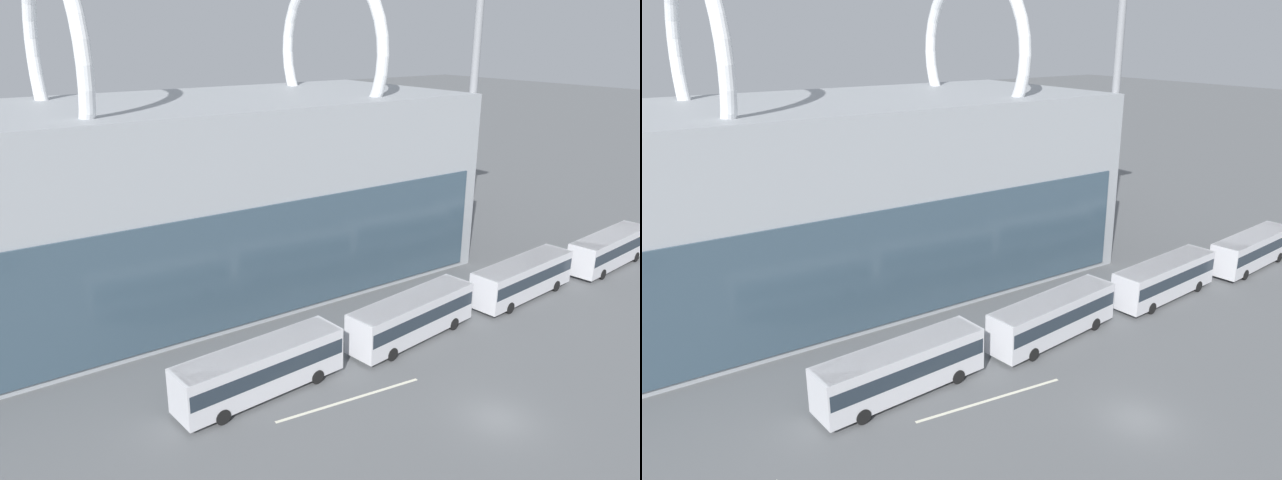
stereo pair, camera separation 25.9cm
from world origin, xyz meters
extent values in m
plane|color=slate|center=(0.00, 0.00, 0.00)|extent=(440.00, 440.00, 0.00)
torus|color=white|center=(-16.12, 30.10, 20.31)|extent=(1.10, 16.62, 16.62)
torus|color=white|center=(8.99, 30.10, 20.31)|extent=(1.10, 16.62, 16.62)
cylinder|color=white|center=(-15.55, 46.42, 5.59)|extent=(7.24, 30.37, 5.43)
sphere|color=white|center=(-16.45, 31.39, 5.59)|extent=(5.33, 5.33, 5.33)
cone|color=white|center=(-14.64, 61.44, 5.59)|extent=(5.55, 6.90, 5.16)
cube|color=white|center=(-15.44, 48.25, 4.64)|extent=(37.43, 5.98, 0.35)
cylinder|color=gray|center=(-5.02, 47.62, 3.36)|extent=(2.26, 3.60, 2.05)
cube|color=#1E4799|center=(-14.69, 60.70, 10.25)|extent=(0.72, 5.40, 7.69)
cube|color=white|center=(-14.69, 60.70, 6.13)|extent=(14.30, 4.04, 0.28)
cylinder|color=gray|center=(-16.16, 36.34, 2.80)|extent=(0.36, 0.36, 4.49)
cylinder|color=black|center=(-16.16, 36.34, 0.55)|extent=(0.52, 1.13, 1.10)
cylinder|color=gray|center=(-11.91, 48.03, 2.80)|extent=(0.36, 0.36, 4.49)
cylinder|color=black|center=(-11.91, 48.03, 0.55)|extent=(0.52, 1.13, 1.10)
cylinder|color=gray|center=(-18.96, 48.46, 2.80)|extent=(0.36, 0.36, 4.49)
cylinder|color=black|center=(-18.96, 48.46, 0.55)|extent=(0.52, 1.13, 1.10)
cylinder|color=silver|center=(32.28, 52.56, 4.83)|extent=(5.37, 31.39, 4.65)
sphere|color=silver|center=(31.92, 36.92, 4.83)|extent=(4.56, 4.56, 4.56)
cone|color=silver|center=(32.64, 68.20, 4.83)|extent=(4.57, 6.97, 4.42)
cube|color=silver|center=(32.32, 54.47, 4.02)|extent=(33.02, 4.74, 0.35)
cylinder|color=gray|center=(41.54, 54.25, 2.55)|extent=(2.51, 3.50, 2.43)
cylinder|color=gray|center=(23.10, 54.68, 2.55)|extent=(2.51, 3.50, 2.43)
cube|color=#19724C|center=(32.62, 67.44, 9.78)|extent=(0.54, 5.97, 8.51)
cube|color=silver|center=(32.62, 67.44, 5.29)|extent=(12.16, 3.48, 0.28)
cylinder|color=gray|center=(32.04, 42.07, 2.46)|extent=(0.36, 0.36, 3.81)
cylinder|color=black|center=(32.04, 42.07, 0.55)|extent=(0.48, 1.11, 1.10)
cylinder|color=gray|center=(35.34, 54.40, 2.46)|extent=(0.36, 0.36, 3.81)
cylinder|color=black|center=(35.34, 54.40, 0.55)|extent=(0.48, 1.11, 1.10)
cylinder|color=gray|center=(29.30, 54.54, 2.46)|extent=(0.36, 0.36, 3.81)
cylinder|color=black|center=(29.30, 54.54, 0.55)|extent=(0.48, 1.11, 1.10)
cube|color=silver|center=(-10.43, 10.61, 1.87)|extent=(11.85, 3.56, 2.99)
cube|color=#232D38|center=(-10.43, 10.61, 2.17)|extent=(11.62, 3.57, 1.05)
cube|color=silver|center=(-10.43, 10.61, 3.31)|extent=(11.49, 3.45, 0.12)
cylinder|color=black|center=(-6.91, 12.13, 0.50)|extent=(1.02, 0.37, 1.00)
cylinder|color=black|center=(-6.73, 9.61, 0.50)|extent=(1.02, 0.37, 1.00)
cylinder|color=black|center=(-14.13, 11.60, 0.50)|extent=(1.02, 0.37, 1.00)
cylinder|color=black|center=(-13.95, 9.09, 0.50)|extent=(1.02, 0.37, 1.00)
cube|color=silver|center=(2.83, 10.77, 1.87)|extent=(11.93, 4.16, 2.99)
cube|color=#232D38|center=(2.83, 10.77, 2.17)|extent=(11.70, 4.16, 1.05)
cube|color=silver|center=(2.83, 10.77, 3.31)|extent=(11.57, 4.03, 0.12)
cylinder|color=black|center=(6.27, 12.47, 0.50)|extent=(1.03, 0.42, 1.00)
cylinder|color=black|center=(6.58, 9.97, 0.50)|extent=(1.03, 0.42, 1.00)
cylinder|color=black|center=(-0.92, 11.57, 0.50)|extent=(1.03, 0.42, 1.00)
cylinder|color=black|center=(-0.61, 9.07, 0.50)|extent=(1.03, 0.42, 1.00)
cube|color=silver|center=(16.09, 11.00, 1.87)|extent=(11.89, 3.83, 2.99)
cube|color=#232D38|center=(16.09, 11.00, 2.17)|extent=(11.66, 3.84, 1.05)
cube|color=silver|center=(16.09, 11.00, 3.31)|extent=(11.53, 3.72, 0.12)
cylinder|color=black|center=(19.57, 12.60, 0.50)|extent=(1.02, 0.40, 1.00)
cylinder|color=black|center=(19.82, 10.09, 0.50)|extent=(1.02, 0.40, 1.00)
cylinder|color=black|center=(12.36, 11.90, 0.50)|extent=(1.02, 0.40, 1.00)
cylinder|color=black|center=(12.61, 9.40, 0.50)|extent=(1.02, 0.40, 1.00)
cube|color=silver|center=(29.35, 10.97, 1.87)|extent=(11.91, 3.99, 2.99)
cube|color=#232D38|center=(29.35, 10.97, 2.17)|extent=(11.68, 4.00, 1.05)
cube|color=silver|center=(29.35, 10.97, 3.31)|extent=(11.56, 3.87, 0.12)
cylinder|color=black|center=(32.81, 12.62, 0.50)|extent=(1.03, 0.41, 1.00)
cylinder|color=black|center=(33.09, 10.12, 0.50)|extent=(1.03, 0.41, 1.00)
cylinder|color=black|center=(25.61, 11.82, 0.50)|extent=(1.03, 0.41, 1.00)
cylinder|color=black|center=(25.89, 9.32, 0.50)|extent=(1.03, 0.41, 1.00)
cylinder|color=gray|center=(19.05, 20.88, 14.31)|extent=(0.77, 0.77, 28.63)
cube|color=silver|center=(20.70, 15.17, 0.00)|extent=(9.53, 2.80, 0.01)
cube|color=silver|center=(-6.10, 6.77, 0.00)|extent=(10.44, 1.49, 0.01)
camera|label=1|loc=(-27.37, -20.48, 22.49)|focal=35.00mm
camera|label=2|loc=(-27.16, -20.62, 22.49)|focal=35.00mm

